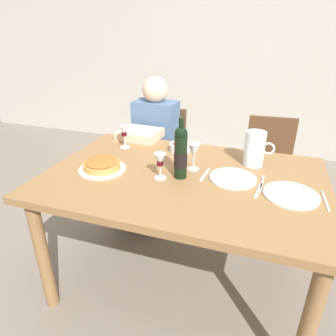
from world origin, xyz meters
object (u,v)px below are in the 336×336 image
object	(u,v)px
salad_bowl	(180,147)
wine_glass_right_diner	(124,132)
dining_table	(183,190)
wine_glass_centre	(194,151)
water_pitcher	(254,151)
diner_left	(150,149)
baked_tart	(102,165)
wine_glass_left_diner	(160,161)
chair_left	(162,152)
dinner_plate_right_setting	(291,195)
dinner_plate_left_setting	(233,178)
chair_right	(267,167)
wine_bottle	(181,153)

from	to	relation	value
salad_bowl	wine_glass_right_diner	distance (m)	0.38
dining_table	wine_glass_centre	size ratio (longest dim) A/B	9.60
water_pitcher	diner_left	distance (m)	0.92
baked_tart	wine_glass_centre	xyz separation A→B (m)	(0.48, 0.17, 0.08)
baked_tart	salad_bowl	world-z (taller)	salad_bowl
baked_tart	wine_glass_left_diner	distance (m)	0.35
wine_glass_centre	diner_left	size ratio (longest dim) A/B	0.13
water_pitcher	wine_glass_right_diner	bearing A→B (deg)	179.13
water_pitcher	chair_left	distance (m)	1.06
dinner_plate_right_setting	wine_glass_left_diner	bearing A→B (deg)	-177.71
baked_tart	dinner_plate_left_setting	world-z (taller)	baked_tart
water_pitcher	wine_glass_left_diner	distance (m)	0.57
dinner_plate_right_setting	chair_left	bearing A→B (deg)	136.83
wine_glass_right_diner	wine_glass_centre	size ratio (longest dim) A/B	0.96
water_pitcher	wine_glass_right_diner	world-z (taller)	water_pitcher
wine_glass_right_diner	dinner_plate_left_setting	distance (m)	0.79
baked_tart	wine_glass_right_diner	bearing A→B (deg)	95.64
wine_glass_right_diner	chair_right	xyz separation A→B (m)	(0.93, 0.59, -0.37)
dinner_plate_right_setting	dinner_plate_left_setting	bearing A→B (deg)	163.09
wine_glass_right_diner	chair_left	bearing A→B (deg)	86.01
wine_glass_left_diner	diner_left	xyz separation A→B (m)	(-0.35, 0.72, -0.24)
dining_table	salad_bowl	world-z (taller)	salad_bowl
wine_glass_left_diner	dinner_plate_right_setting	xyz separation A→B (m)	(0.65, 0.03, -0.09)
dining_table	dinner_plate_right_setting	bearing A→B (deg)	-5.08
wine_glass_left_diner	chair_left	xyz separation A→B (m)	(-0.34, 0.96, -0.36)
wine_bottle	dinner_plate_left_setting	world-z (taller)	wine_bottle
dining_table	wine_glass_right_diner	size ratio (longest dim) A/B	9.98
water_pitcher	dinner_plate_left_setting	size ratio (longest dim) A/B	0.82
dining_table	baked_tart	size ratio (longest dim) A/B	5.67
wine_bottle	wine_glass_centre	xyz separation A→B (m)	(0.04, 0.12, -0.03)
salad_bowl	wine_glass_centre	xyz separation A→B (m)	(0.15, -0.23, 0.08)
salad_bowl	wine_glass_left_diner	distance (m)	0.41
wine_glass_right_diner	dining_table	bearing A→B (deg)	-29.57
wine_glass_centre	chair_right	world-z (taller)	wine_glass_centre
wine_glass_centre	diner_left	bearing A→B (deg)	131.38
salad_bowl	chair_right	bearing A→B (deg)	43.63
water_pitcher	salad_bowl	world-z (taller)	water_pitcher
water_pitcher	chair_left	bearing A→B (deg)	141.98
water_pitcher	wine_glass_left_diner	xyz separation A→B (m)	(-0.45, -0.34, 0.01)
dining_table	baked_tart	xyz separation A→B (m)	(-0.45, -0.08, 0.12)
wine_bottle	baked_tart	world-z (taller)	wine_bottle
water_pitcher	wine_glass_left_diner	world-z (taller)	water_pitcher
dining_table	diner_left	bearing A→B (deg)	125.23
dining_table	wine_glass_left_diner	bearing A→B (deg)	-144.89
baked_tart	diner_left	bearing A→B (deg)	90.36
wine_glass_right_diner	dinner_plate_right_setting	bearing A→B (deg)	-17.45
water_pitcher	wine_glass_right_diner	size ratio (longest dim) A/B	1.34
dinner_plate_right_setting	chair_right	bearing A→B (deg)	96.37
dinner_plate_left_setting	wine_glass_left_diner	bearing A→B (deg)	-162.87
dining_table	dinner_plate_right_setting	distance (m)	0.56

